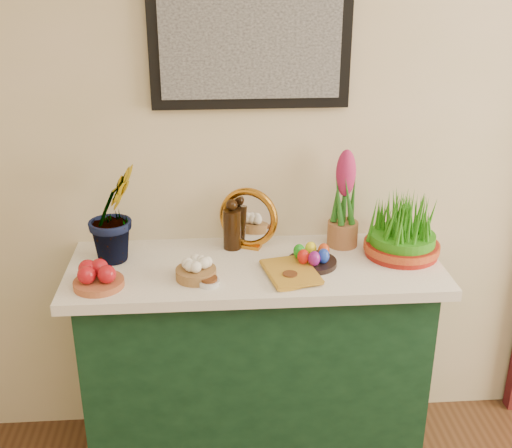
{
  "coord_description": "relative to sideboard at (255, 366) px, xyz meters",
  "views": [
    {
      "loc": [
        -0.55,
        -0.17,
        1.96
      ],
      "look_at": [
        -0.4,
        1.95,
        1.07
      ],
      "focal_mm": 45.0,
      "sensor_mm": 36.0,
      "label": 1
    }
  ],
  "objects": [
    {
      "name": "mirror",
      "position": [
        -0.01,
        0.16,
        0.58
      ],
      "size": [
        0.24,
        0.14,
        0.24
      ],
      "color": "#BC7820",
      "rests_on": "tablecloth"
    },
    {
      "name": "spice_dish_right",
      "position": [
        0.11,
        -0.15,
        0.48
      ],
      "size": [
        0.07,
        0.07,
        0.03
      ],
      "color": "silver",
      "rests_on": "tablecloth"
    },
    {
      "name": "apple_bowl",
      "position": [
        -0.56,
        -0.15,
        0.5
      ],
      "size": [
        0.2,
        0.2,
        0.09
      ],
      "color": "#A45430",
      "rests_on": "tablecloth"
    },
    {
      "name": "garlic_basket",
      "position": [
        -0.22,
        -0.11,
        0.5
      ],
      "size": [
        0.15,
        0.15,
        0.08
      ],
      "color": "#905E3A",
      "rests_on": "tablecloth"
    },
    {
      "name": "sideboard",
      "position": [
        0.0,
        0.0,
        0.0
      ],
      "size": [
        1.3,
        0.45,
        0.85
      ],
      "primitive_type": "cube",
      "color": "#163C22",
      "rests_on": "ground"
    },
    {
      "name": "wheatgrass_sabzeh",
      "position": [
        0.57,
        0.03,
        0.57
      ],
      "size": [
        0.29,
        0.29,
        0.24
      ],
      "color": "maroon",
      "rests_on": "tablecloth"
    },
    {
      "name": "book",
      "position": [
        0.04,
        -0.13,
        0.48
      ],
      "size": [
        0.2,
        0.26,
        0.03
      ],
      "primitive_type": "imported",
      "rotation": [
        0.0,
        0.0,
        0.2
      ],
      "color": "#B78525",
      "rests_on": "tablecloth"
    },
    {
      "name": "vinegar_cruet",
      "position": [
        -0.08,
        0.14,
        0.56
      ],
      "size": [
        0.07,
        0.07,
        0.2
      ],
      "color": "black",
      "rests_on": "tablecloth"
    },
    {
      "name": "hyacinth_green",
      "position": [
        -0.52,
        0.08,
        0.71
      ],
      "size": [
        0.32,
        0.32,
        0.49
      ],
      "primitive_type": "imported",
      "rotation": [
        0.0,
        0.0,
        0.78
      ],
      "color": "#24671C",
      "rests_on": "tablecloth"
    },
    {
      "name": "tablecloth",
      "position": [
        0.0,
        0.0,
        0.45
      ],
      "size": [
        1.4,
        0.55,
        0.04
      ],
      "primitive_type": "cube",
      "color": "white",
      "rests_on": "sideboard"
    },
    {
      "name": "egg_plate",
      "position": [
        0.21,
        -0.03,
        0.49
      ],
      "size": [
        0.2,
        0.2,
        0.08
      ],
      "color": "black",
      "rests_on": "tablecloth"
    },
    {
      "name": "hyacinth_pink",
      "position": [
        0.36,
        0.14,
        0.64
      ],
      "size": [
        0.12,
        0.12,
        0.4
      ],
      "color": "#9A6139",
      "rests_on": "tablecloth"
    },
    {
      "name": "spice_dish_left",
      "position": [
        -0.17,
        -0.16,
        0.48
      ],
      "size": [
        0.08,
        0.08,
        0.03
      ],
      "color": "silver",
      "rests_on": "tablecloth"
    }
  ]
}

